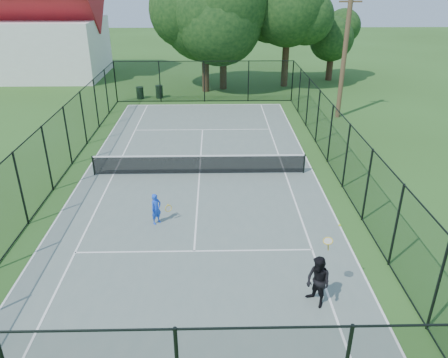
{
  "coord_description": "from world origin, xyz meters",
  "views": [
    {
      "loc": [
        0.76,
        -18.98,
        8.85
      ],
      "look_at": [
        1.11,
        -3.0,
        1.2
      ],
      "focal_mm": 35.0,
      "sensor_mm": 36.0,
      "label": 1
    }
  ],
  "objects_px": {
    "utility_pole": "(344,56)",
    "player_blue": "(156,209)",
    "trash_bin_right": "(159,92)",
    "player_black": "(318,282)",
    "tennis_net": "(199,164)",
    "trash_bin_left": "(140,93)"
  },
  "relations": [
    {
      "from": "trash_bin_left",
      "to": "player_black",
      "type": "relative_size",
      "value": 0.37
    },
    {
      "from": "player_black",
      "to": "utility_pole",
      "type": "bearing_deg",
      "value": 73.67
    },
    {
      "from": "trash_bin_left",
      "to": "trash_bin_right",
      "type": "relative_size",
      "value": 0.93
    },
    {
      "from": "trash_bin_right",
      "to": "utility_pole",
      "type": "distance_m",
      "value": 13.9
    },
    {
      "from": "utility_pole",
      "to": "player_blue",
      "type": "xyz_separation_m",
      "value": [
        -10.46,
        -13.48,
        -3.33
      ]
    },
    {
      "from": "trash_bin_left",
      "to": "player_blue",
      "type": "xyz_separation_m",
      "value": [
        3.43,
        -18.39,
        0.22
      ]
    },
    {
      "from": "player_black",
      "to": "tennis_net",
      "type": "bearing_deg",
      "value": 111.81
    },
    {
      "from": "trash_bin_left",
      "to": "utility_pole",
      "type": "xyz_separation_m",
      "value": [
        13.89,
        -4.91,
        3.55
      ]
    },
    {
      "from": "trash_bin_right",
      "to": "utility_pole",
      "type": "bearing_deg",
      "value": -22.28
    },
    {
      "from": "trash_bin_right",
      "to": "player_black",
      "type": "bearing_deg",
      "value": -72.93
    },
    {
      "from": "tennis_net",
      "to": "trash_bin_left",
      "type": "relative_size",
      "value": 11.29
    },
    {
      "from": "trash_bin_right",
      "to": "utility_pole",
      "type": "height_order",
      "value": "utility_pole"
    },
    {
      "from": "utility_pole",
      "to": "player_blue",
      "type": "bearing_deg",
      "value": -127.81
    },
    {
      "from": "tennis_net",
      "to": "player_black",
      "type": "relative_size",
      "value": 4.13
    },
    {
      "from": "trash_bin_right",
      "to": "player_black",
      "type": "xyz_separation_m",
      "value": [
        7.13,
        -23.22,
        0.38
      ]
    },
    {
      "from": "tennis_net",
      "to": "trash_bin_left",
      "type": "height_order",
      "value": "tennis_net"
    },
    {
      "from": "trash_bin_left",
      "to": "player_blue",
      "type": "bearing_deg",
      "value": -79.45
    },
    {
      "from": "utility_pole",
      "to": "player_blue",
      "type": "relative_size",
      "value": 6.39
    },
    {
      "from": "trash_bin_right",
      "to": "player_black",
      "type": "height_order",
      "value": "player_black"
    },
    {
      "from": "trash_bin_left",
      "to": "player_blue",
      "type": "height_order",
      "value": "player_blue"
    },
    {
      "from": "tennis_net",
      "to": "trash_bin_right",
      "type": "height_order",
      "value": "tennis_net"
    },
    {
      "from": "utility_pole",
      "to": "player_black",
      "type": "xyz_separation_m",
      "value": [
        -5.31,
        -18.12,
        -3.14
      ]
    }
  ]
}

